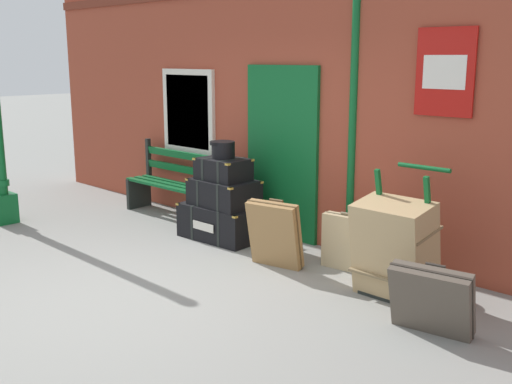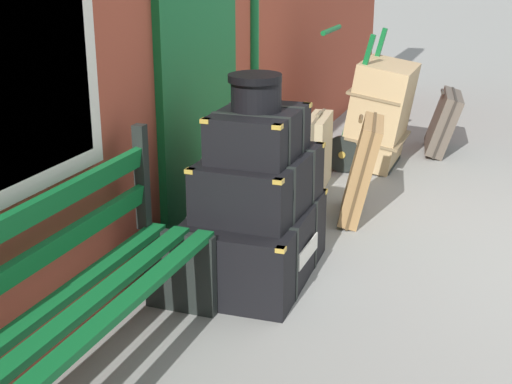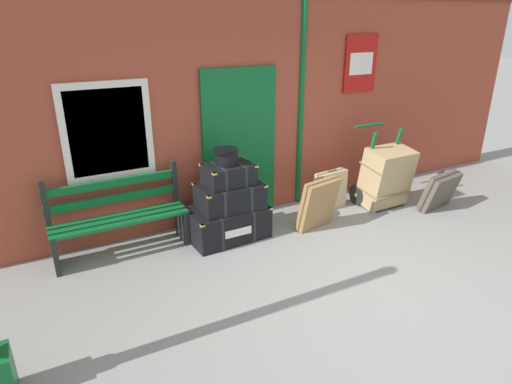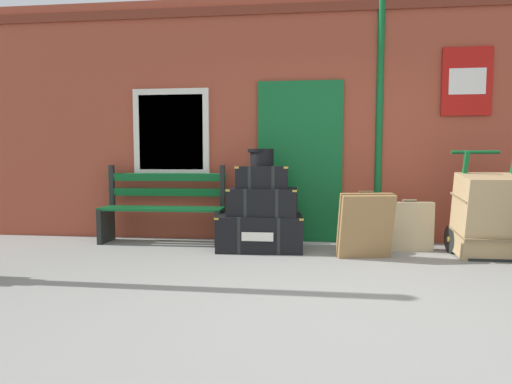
# 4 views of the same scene
# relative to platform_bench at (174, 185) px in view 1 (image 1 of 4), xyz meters

# --- Properties ---
(ground_plane) EXTENTS (60.00, 60.00, 0.00)m
(ground_plane) POSITION_rel_platform_bench_xyz_m (2.04, -2.16, -0.44)
(ground_plane) COLOR gray
(brick_facade) EXTENTS (10.40, 0.35, 3.20)m
(brick_facade) POSITION_rel_platform_bench_xyz_m (2.02, 0.44, 1.15)
(brick_facade) COLOR #9E422D
(brick_facade) RESTS_ON ground
(platform_bench) EXTENTS (1.60, 0.43, 1.01)m
(platform_bench) POSITION_rel_platform_bench_xyz_m (0.00, 0.00, 0.00)
(platform_bench) COLOR #0F5B28
(platform_bench) RESTS_ON ground
(steamer_trunk_base) EXTENTS (1.04, 0.70, 0.43)m
(steamer_trunk_base) POSITION_rel_platform_bench_xyz_m (1.29, -0.28, -0.23)
(steamer_trunk_base) COLOR black
(steamer_trunk_base) RESTS_ON ground
(steamer_trunk_middle) EXTENTS (0.82, 0.56, 0.33)m
(steamer_trunk_middle) POSITION_rel_platform_bench_xyz_m (1.33, -0.30, 0.14)
(steamer_trunk_middle) COLOR black
(steamer_trunk_middle) RESTS_ON steamer_trunk_base
(steamer_trunk_top) EXTENTS (0.62, 0.46, 0.27)m
(steamer_trunk_top) POSITION_rel_platform_bench_xyz_m (1.33, -0.29, 0.43)
(steamer_trunk_top) COLOR black
(steamer_trunk_top) RESTS_ON steamer_trunk_middle
(round_hatbox) EXTENTS (0.31, 0.30, 0.20)m
(round_hatbox) POSITION_rel_platform_bench_xyz_m (1.31, -0.28, 0.67)
(round_hatbox) COLOR black
(round_hatbox) RESTS_ON steamer_trunk_top
(porters_trolley) EXTENTS (0.71, 0.64, 1.19)m
(porters_trolley) POSITION_rel_platform_bench_xyz_m (3.83, -0.32, -0.17)
(porters_trolley) COLOR black
(porters_trolley) RESTS_ON ground
(large_brown_trunk) EXTENTS (0.70, 0.57, 0.94)m
(large_brown_trunk) POSITION_rel_platform_bench_xyz_m (3.83, -0.50, 0.02)
(large_brown_trunk) COLOR tan
(large_brown_trunk) RESTS_ON ground
(suitcase_tan) EXTENTS (0.62, 0.38, 0.74)m
(suitcase_tan) POSITION_rel_platform_bench_xyz_m (2.48, -0.64, -0.08)
(suitcase_tan) COLOR olive
(suitcase_tan) RESTS_ON ground
(suitcase_caramel) EXTENTS (0.69, 0.40, 0.59)m
(suitcase_caramel) POSITION_rel_platform_bench_xyz_m (4.47, -0.98, -0.16)
(suitcase_caramel) COLOR #51473D
(suitcase_caramel) RESTS_ON ground
(suitcase_beige) EXTENTS (0.55, 0.21, 0.62)m
(suitcase_beige) POSITION_rel_platform_bench_xyz_m (3.07, -0.16, -0.15)
(suitcase_beige) COLOR tan
(suitcase_beige) RESTS_ON ground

